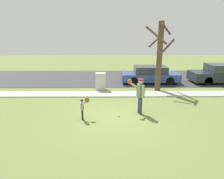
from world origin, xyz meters
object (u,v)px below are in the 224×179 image
person_child (84,106)px  utility_cabinet (101,82)px  street_tree_near (160,55)px  parked_wagon_blue (150,75)px  parked_pickup_dark (223,74)px  person_adult (140,92)px  baseball (119,116)px

person_child → utility_cabinet: utility_cabinet is taller
street_tree_near → parked_wagon_blue: bearing=92.7°
utility_cabinet → parked_pickup_dark: parked_pickup_dark is taller
street_tree_near → person_adult: bearing=-114.7°
baseball → street_tree_near: (2.88, 4.41, 2.43)m
baseball → parked_pickup_dark: parked_pickup_dark is taller
baseball → street_tree_near: 5.80m
baseball → utility_cabinet: (-1.06, 4.55, 0.58)m
street_tree_near → parked_wagon_blue: street_tree_near is taller
person_adult → parked_pickup_dark: (7.58, 6.29, -0.42)m
baseball → parked_wagon_blue: bearing=67.4°
baseball → parked_wagon_blue: (2.77, 6.66, 0.62)m
baseball → parked_wagon_blue: size_ratio=0.02×
parked_wagon_blue → person_child: bearing=-122.2°
parked_wagon_blue → parked_pickup_dark: bearing=-0.2°
utility_cabinet → baseball: bearing=-76.9°
utility_cabinet → parked_wagon_blue: (3.83, 2.11, 0.05)m
utility_cabinet → parked_pickup_dark: (9.65, 2.10, 0.06)m
street_tree_near → person_child: bearing=-133.6°
person_adult → baseball: size_ratio=23.73×
person_adult → street_tree_near: size_ratio=0.38×
baseball → parked_pickup_dark: 10.88m
person_adult → parked_pickup_dark: person_adult is taller
person_child → baseball: size_ratio=13.77×
person_adult → street_tree_near: bearing=-129.2°
person_adult → parked_pickup_dark: bearing=-154.8°
person_child → parked_wagon_blue: size_ratio=0.23×
baseball → street_tree_near: street_tree_near is taller
person_child → street_tree_near: size_ratio=0.22×
person_child → baseball: person_child is taller
street_tree_near → parked_pickup_dark: (5.72, 2.23, -1.79)m
baseball → parked_wagon_blue: 7.24m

